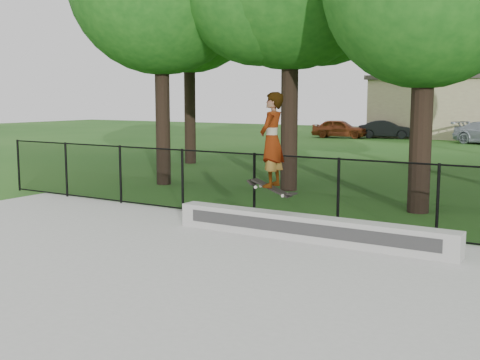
{
  "coord_description": "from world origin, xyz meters",
  "views": [
    {
      "loc": [
        6.7,
        -5.51,
        2.77
      ],
      "look_at": [
        0.68,
        4.2,
        1.2
      ],
      "focal_mm": 45.0,
      "sensor_mm": 36.0,
      "label": 1
    }
  ],
  "objects_px": {
    "car_b": "(386,129)",
    "car_a": "(340,129)",
    "grind_ledge": "(308,228)",
    "skater_airborne": "(272,141)"
  },
  "relations": [
    {
      "from": "skater_airborne",
      "to": "car_b",
      "type": "bearing_deg",
      "value": 104.18
    },
    {
      "from": "car_a",
      "to": "skater_airborne",
      "type": "xyz_separation_m",
      "value": [
        10.54,
        -28.95,
        1.29
      ]
    },
    {
      "from": "grind_ledge",
      "to": "skater_airborne",
      "type": "bearing_deg",
      "value": -174.97
    },
    {
      "from": "grind_ledge",
      "to": "car_a",
      "type": "bearing_deg",
      "value": 111.37
    },
    {
      "from": "skater_airborne",
      "to": "grind_ledge",
      "type": "bearing_deg",
      "value": 5.03
    },
    {
      "from": "grind_ledge",
      "to": "car_b",
      "type": "distance_m",
      "value": 31.3
    },
    {
      "from": "car_a",
      "to": "car_b",
      "type": "height_order",
      "value": "car_a"
    },
    {
      "from": "car_b",
      "to": "car_a",
      "type": "bearing_deg",
      "value": 99.49
    },
    {
      "from": "grind_ledge",
      "to": "skater_airborne",
      "type": "height_order",
      "value": "skater_airborne"
    },
    {
      "from": "grind_ledge",
      "to": "car_b",
      "type": "height_order",
      "value": "car_b"
    }
  ]
}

